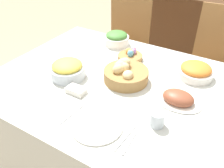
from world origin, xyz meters
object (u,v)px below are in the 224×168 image
object	(u,v)px
chair_far_left	(126,42)
egg_basket	(130,56)
chair_far_right	(214,65)
green_salad_bowl	(117,38)
pineapple_bowl	(67,69)
butter_dish	(76,90)
spoon	(131,141)
dinner_plate	(97,125)
bread_basket	(125,73)
sideboard	(198,33)
ham_platter	(178,98)
fork	(72,114)
knife	(125,138)
drinking_cup	(157,119)
carrot_bowl	(196,71)

from	to	relation	value
chair_far_left	egg_basket	size ratio (longest dim) A/B	5.95
chair_far_right	green_salad_bowl	xyz separation A→B (m)	(-0.69, -0.50, 0.28)
pineapple_bowl	butter_dish	distance (m)	0.19
spoon	butter_dish	size ratio (longest dim) A/B	1.61
butter_dish	dinner_plate	bearing A→B (deg)	-32.63
bread_basket	dinner_plate	distance (m)	0.42
green_salad_bowl	butter_dish	size ratio (longest dim) A/B	1.74
sideboard	spoon	world-z (taller)	sideboard
green_salad_bowl	ham_platter	bearing A→B (deg)	-34.61
sideboard	dinner_plate	bearing A→B (deg)	-89.42
bread_basket	spoon	bearing A→B (deg)	-58.47
ham_platter	pineapple_bowl	bearing A→B (deg)	-170.77
green_salad_bowl	spoon	bearing A→B (deg)	-56.13
bread_basket	fork	bearing A→B (deg)	-101.38
chair_far_left	pineapple_bowl	xyz separation A→B (m)	(0.15, -1.04, 0.28)
egg_basket	green_salad_bowl	bearing A→B (deg)	142.52
green_salad_bowl	knife	xyz separation A→B (m)	(0.52, -0.81, -0.05)
sideboard	egg_basket	bearing A→B (deg)	-95.23
sideboard	fork	distance (m)	2.23
green_salad_bowl	drinking_cup	world-z (taller)	green_salad_bowl
dinner_plate	knife	xyz separation A→B (m)	(0.15, -0.00, -0.00)
egg_basket	dinner_plate	xyz separation A→B (m)	(0.16, -0.66, -0.02)
ham_platter	sideboard	bearing A→B (deg)	99.21
carrot_bowl	butter_dish	size ratio (longest dim) A/B	1.99
ham_platter	green_salad_bowl	xyz separation A→B (m)	(-0.64, 0.44, 0.03)
chair_far_left	ham_platter	size ratio (longest dim) A/B	3.93
knife	butter_dish	size ratio (longest dim) A/B	1.61
sideboard	carrot_bowl	bearing A→B (deg)	-78.66
egg_basket	butter_dish	xyz separation A→B (m)	(-0.08, -0.50, -0.01)
egg_basket	knife	world-z (taller)	egg_basket
bread_basket	butter_dish	distance (m)	0.31
bread_basket	egg_basket	bearing A→B (deg)	110.52
knife	pineapple_bowl	bearing A→B (deg)	157.76
carrot_bowl	egg_basket	bearing A→B (deg)	-178.57
chair_far_right	butter_dish	size ratio (longest dim) A/B	9.25
green_salad_bowl	butter_dish	xyz separation A→B (m)	(0.12, -0.66, -0.03)
chair_far_right	green_salad_bowl	world-z (taller)	chair_far_right
ham_platter	green_salad_bowl	size ratio (longest dim) A/B	1.35
dinner_plate	carrot_bowl	bearing A→B (deg)	67.13
dinner_plate	drinking_cup	size ratio (longest dim) A/B	3.36
green_salad_bowl	pineapple_bowl	size ratio (longest dim) A/B	0.88
carrot_bowl	dinner_plate	bearing A→B (deg)	-112.87
ham_platter	spoon	distance (m)	0.39
chair_far_right	pineapple_bowl	world-z (taller)	chair_far_right
carrot_bowl	pineapple_bowl	distance (m)	0.79
pineapple_bowl	spoon	world-z (taller)	pineapple_bowl
carrot_bowl	sideboard	bearing A→B (deg)	101.34
green_salad_bowl	butter_dish	bearing A→B (deg)	-79.94
sideboard	carrot_bowl	distance (m)	1.60
sideboard	chair_far_right	bearing A→B (deg)	-68.49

